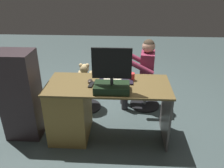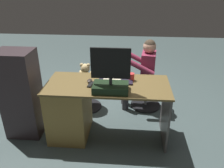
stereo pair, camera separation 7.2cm
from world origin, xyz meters
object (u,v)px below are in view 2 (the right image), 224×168
Objects in this scene: keyboard at (115,82)px; computer_mouse at (90,81)px; monitor at (111,80)px; teddy_bear at (86,74)px; desk at (77,108)px; office_chair_teddy at (86,93)px; person at (143,69)px; cup at (131,77)px; visitor_chair at (146,92)px; tv_remote at (91,84)px.

computer_mouse reaches higher than keyboard.
monitor is 1.02m from teddy_bear.
monitor is 5.28× the size of computer_mouse.
computer_mouse is (-0.18, -0.04, 0.37)m from desk.
monitor is at bearing 80.57° from keyboard.
office_chair_teddy is 0.96m from person.
monitor is 1.21× the size of keyboard.
monitor reaches higher than computer_mouse.
office_chair_teddy is (0.50, -0.62, -0.51)m from keyboard.
cup reaches higher than visitor_chair.
cup is 0.20× the size of visitor_chair.
monitor is 5.39× the size of cup.
keyboard is at bearing -153.72° from tv_remote.
monitor reaches higher than visitor_chair.
monitor is 0.46× the size of person.
desk is 0.69m from monitor.
person reaches higher than computer_mouse.
desk and teddy_bear have the same top height.
visitor_chair is at bearing -116.67° from monitor.
keyboard is 0.32m from computer_mouse.
keyboard is at bearing 128.36° from teddy_bear.
computer_mouse is 1.02× the size of cup.
computer_mouse is at bearing -37.24° from monitor.
visitor_chair is at bearing -172.92° from person.
desk is 1.19m from person.
cup is 0.30× the size of teddy_bear.
person is at bearing -116.98° from keyboard.
keyboard is 0.31m from tv_remote.
computer_mouse is 0.21× the size of office_chair_teddy.
visitor_chair is at bearing -123.81° from tv_remote.
person reaches higher than visitor_chair.
computer_mouse reaches higher than desk.
visitor_chair is 0.42m from person.
keyboard is 1.32× the size of teddy_bear.
office_chair_teddy and visitor_chair have the same top height.
keyboard is 0.82m from person.
office_chair_teddy is at bearing -89.35° from desk.
computer_mouse is at bearing -64.89° from tv_remote.
teddy_bear is (0.00, -0.01, 0.33)m from office_chair_teddy.
teddy_bear is at bearing -38.76° from cup.
keyboard is at bearing -99.43° from monitor.
keyboard reaches higher than teddy_bear.
tv_remote is (-0.02, 0.08, -0.01)m from computer_mouse.
cup reaches higher than computer_mouse.
keyboard is 2.80× the size of tv_remote.
teddy_bear is (0.69, -0.55, -0.22)m from cup.
monitor is 1.16m from office_chair_teddy.
person is (-0.66, -0.82, -0.11)m from tv_remote.
cup is 0.91m from teddy_bear.
desk is 0.61m from keyboard.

